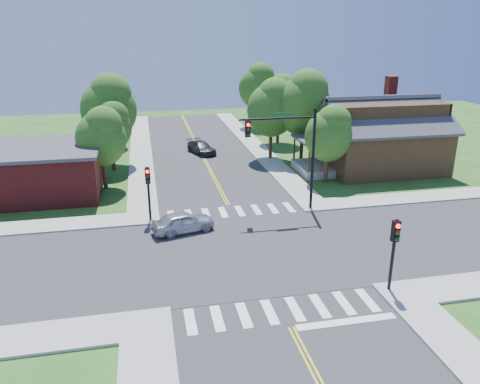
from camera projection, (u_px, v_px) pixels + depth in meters
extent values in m
plane|color=#2B4F18|center=(252.00, 251.00, 27.04)|extent=(100.00, 100.00, 0.00)
cube|color=#2D2D30|center=(252.00, 251.00, 27.03)|extent=(10.00, 90.00, 0.04)
cube|color=#2D2D30|center=(252.00, 251.00, 27.03)|extent=(90.00, 10.00, 0.04)
cube|color=#2D2D30|center=(252.00, 251.00, 27.04)|extent=(10.20, 10.20, 0.06)
cube|color=#9E9B93|center=(254.00, 145.00, 51.28)|extent=(2.20, 40.00, 0.14)
cube|color=#9E9B93|center=(141.00, 151.00, 48.93)|extent=(2.20, 40.00, 0.14)
cube|color=white|center=(171.00, 216.00, 31.94)|extent=(0.45, 2.00, 0.01)
cube|color=white|center=(189.00, 215.00, 32.17)|extent=(0.45, 2.00, 0.01)
cube|color=white|center=(206.00, 213.00, 32.40)|extent=(0.45, 2.00, 0.01)
cube|color=white|center=(223.00, 212.00, 32.63)|extent=(0.45, 2.00, 0.01)
cube|color=white|center=(240.00, 211.00, 32.86)|extent=(0.45, 2.00, 0.01)
cube|color=white|center=(256.00, 210.00, 33.10)|extent=(0.45, 2.00, 0.01)
cube|color=white|center=(273.00, 208.00, 33.33)|extent=(0.45, 2.00, 0.01)
cube|color=white|center=(289.00, 207.00, 33.56)|extent=(0.45, 2.00, 0.01)
cube|color=white|center=(190.00, 321.00, 20.49)|extent=(0.45, 2.00, 0.01)
cube|color=white|center=(217.00, 318.00, 20.72)|extent=(0.45, 2.00, 0.01)
cube|color=white|center=(244.00, 315.00, 20.95)|extent=(0.45, 2.00, 0.01)
cube|color=white|center=(270.00, 312.00, 21.18)|extent=(0.45, 2.00, 0.01)
cube|color=white|center=(295.00, 309.00, 21.41)|extent=(0.45, 2.00, 0.01)
cube|color=white|center=(320.00, 306.00, 21.65)|extent=(0.45, 2.00, 0.01)
cube|color=white|center=(344.00, 303.00, 21.88)|extent=(0.45, 2.00, 0.01)
cube|color=white|center=(368.00, 300.00, 22.11)|extent=(0.45, 2.00, 0.01)
cube|color=gold|center=(196.00, 145.00, 51.24)|extent=(0.10, 37.50, 0.01)
cube|color=gold|center=(198.00, 145.00, 51.28)|extent=(0.10, 37.50, 0.01)
cube|color=white|center=(346.00, 322.00, 20.50)|extent=(4.60, 0.45, 0.09)
cylinder|color=black|center=(313.00, 160.00, 32.09)|extent=(0.20, 0.20, 7.20)
cylinder|color=black|center=(278.00, 118.00, 30.60)|extent=(5.20, 0.14, 0.14)
cube|color=#19591E|center=(284.00, 115.00, 30.55)|extent=(1.40, 0.04, 0.30)
cube|color=black|center=(248.00, 129.00, 30.42)|extent=(0.34, 0.28, 1.05)
sphere|color=#FF0C0C|center=(248.00, 125.00, 30.16)|extent=(0.22, 0.22, 0.22)
sphere|color=#3F2605|center=(248.00, 130.00, 30.26)|extent=(0.22, 0.22, 0.22)
sphere|color=#05330F|center=(248.00, 135.00, 30.37)|extent=(0.22, 0.22, 0.22)
cylinder|color=black|center=(393.00, 256.00, 22.32)|extent=(0.16, 0.16, 3.80)
cube|color=black|center=(396.00, 231.00, 21.88)|extent=(0.34, 0.28, 1.05)
sphere|color=#FF0C0C|center=(398.00, 226.00, 21.62)|extent=(0.22, 0.22, 0.22)
sphere|color=#3F2605|center=(397.00, 233.00, 21.72)|extent=(0.22, 0.22, 0.22)
sphere|color=#05330F|center=(397.00, 239.00, 21.83)|extent=(0.22, 0.22, 0.22)
cylinder|color=black|center=(149.00, 195.00, 30.50)|extent=(0.16, 0.16, 3.80)
cube|color=black|center=(148.00, 176.00, 30.06)|extent=(0.34, 0.28, 1.05)
sphere|color=#FF0C0C|center=(147.00, 172.00, 29.80)|extent=(0.22, 0.22, 0.22)
sphere|color=#3F2605|center=(148.00, 176.00, 29.91)|extent=(0.22, 0.22, 0.22)
sphere|color=#05330F|center=(148.00, 181.00, 30.01)|extent=(0.22, 0.22, 0.22)
cube|color=#382513|center=(379.00, 147.00, 42.42)|extent=(10.00, 8.00, 4.00)
cube|color=#9E9B93|center=(312.00, 168.00, 41.75)|extent=(2.60, 4.50, 0.70)
cylinder|color=#382513|center=(309.00, 161.00, 39.28)|extent=(0.18, 0.18, 2.50)
cylinder|color=#382513|center=(294.00, 150.00, 42.97)|extent=(0.18, 0.18, 2.50)
cube|color=#38383D|center=(314.00, 140.00, 40.89)|extent=(2.80, 4.80, 0.18)
cube|color=maroon|center=(387.00, 122.00, 45.61)|extent=(0.90, 0.90, 7.11)
cube|color=maroon|center=(33.00, 172.00, 35.91)|extent=(10.00, 8.00, 3.50)
cube|color=#38383D|center=(29.00, 148.00, 35.30)|extent=(10.40, 8.40, 0.25)
cylinder|color=#382314|center=(326.00, 169.00, 38.63)|extent=(0.34, 0.34, 2.43)
ellipsoid|color=#204D16|center=(328.00, 136.00, 37.71)|extent=(3.84, 3.65, 4.22)
sphere|color=#204D16|center=(334.00, 122.00, 37.20)|extent=(2.82, 2.82, 2.82)
cylinder|color=#382314|center=(302.00, 144.00, 44.91)|extent=(0.34, 0.34, 3.26)
ellipsoid|color=#204D16|center=(303.00, 106.00, 43.69)|extent=(5.14, 4.89, 5.66)
sphere|color=#204D16|center=(308.00, 89.00, 43.05)|extent=(3.77, 3.77, 3.77)
cylinder|color=#382314|center=(278.00, 130.00, 52.00)|extent=(0.34, 0.34, 2.84)
ellipsoid|color=#204D16|center=(279.00, 101.00, 50.94)|extent=(4.49, 4.26, 4.94)
sphere|color=#204D16|center=(282.00, 89.00, 50.36)|extent=(3.29, 3.29, 3.29)
cylinder|color=#382314|center=(257.00, 115.00, 60.42)|extent=(0.34, 0.34, 3.06)
ellipsoid|color=#204D16|center=(258.00, 88.00, 59.27)|extent=(4.83, 4.59, 5.32)
sphere|color=#204D16|center=(261.00, 76.00, 58.66)|extent=(3.54, 3.54, 3.54)
cylinder|color=#382314|center=(105.00, 173.00, 37.30)|extent=(0.34, 0.34, 2.47)
ellipsoid|color=#204D16|center=(101.00, 139.00, 36.37)|extent=(3.90, 3.71, 4.29)
sphere|color=#204D16|center=(103.00, 124.00, 35.86)|extent=(2.86, 2.86, 2.86)
cylinder|color=#382314|center=(112.00, 149.00, 43.50)|extent=(0.34, 0.34, 3.17)
ellipsoid|color=#204D16|center=(109.00, 110.00, 42.31)|extent=(5.00, 4.75, 5.50)
sphere|color=#204D16|center=(111.00, 94.00, 41.68)|extent=(3.67, 3.67, 3.67)
cylinder|color=#382314|center=(110.00, 133.00, 50.68)|extent=(0.34, 0.34, 2.84)
ellipsoid|color=#204D16|center=(107.00, 103.00, 49.61)|extent=(4.48, 4.26, 4.93)
sphere|color=#204D16|center=(109.00, 91.00, 49.04)|extent=(3.29, 3.29, 3.29)
cylinder|color=#382314|center=(115.00, 120.00, 58.89)|extent=(0.34, 0.34, 2.45)
ellipsoid|color=#204D16|center=(113.00, 98.00, 57.97)|extent=(3.88, 3.68, 4.26)
sphere|color=#204D16|center=(114.00, 88.00, 57.46)|extent=(2.84, 2.84, 2.84)
cylinder|color=#382314|center=(271.00, 144.00, 45.56)|extent=(0.34, 0.34, 2.94)
ellipsoid|color=#204D16|center=(271.00, 110.00, 44.46)|extent=(4.64, 4.41, 5.11)
sphere|color=#204D16|center=(275.00, 96.00, 43.87)|extent=(3.41, 3.41, 3.41)
cylinder|color=#382314|center=(113.00, 157.00, 42.07)|extent=(0.34, 0.34, 2.38)
ellipsoid|color=#204D16|center=(110.00, 128.00, 41.17)|extent=(3.76, 3.58, 4.14)
sphere|color=#204D16|center=(112.00, 115.00, 40.67)|extent=(2.76, 2.76, 2.76)
imported|color=silver|center=(183.00, 222.00, 29.36)|extent=(3.44, 4.66, 1.33)
imported|color=#2A2C2E|center=(201.00, 148.00, 47.79)|extent=(4.35, 5.28, 1.22)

